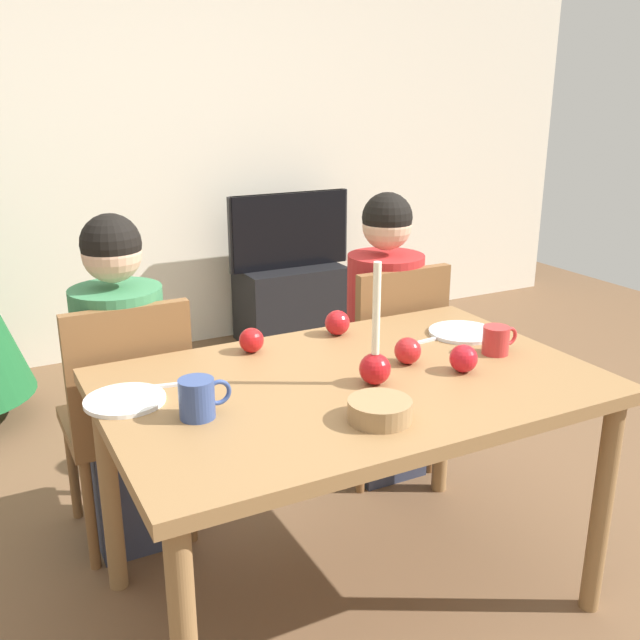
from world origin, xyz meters
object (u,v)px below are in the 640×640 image
at_px(plate_left, 125,400).
at_px(person_left_child, 124,391).
at_px(dining_table, 352,405).
at_px(chair_left, 128,410).
at_px(mug_right, 497,340).
at_px(person_right_child, 384,343).
at_px(tv, 290,230).
at_px(apple_by_right_mug, 337,323).
at_px(plate_right, 463,332).
at_px(chair_right, 388,358).
at_px(apple_by_left_plate, 408,351).
at_px(bowl_walnuts, 380,410).
at_px(apple_near_candle, 463,358).
at_px(tv_stand, 291,304).
at_px(candle_centerpiece, 375,360).
at_px(mug_left, 198,398).
at_px(apple_far_edge, 251,340).

bearing_deg(plate_left, person_left_child, 79.00).
relative_size(dining_table, chair_left, 1.56).
height_order(dining_table, mug_right, mug_right).
distance_m(person_right_child, tv, 1.71).
distance_m(dining_table, person_right_child, 0.83).
relative_size(person_left_child, apple_by_right_mug, 13.88).
bearing_deg(chair_left, plate_right, -22.83).
distance_m(chair_left, chair_right, 1.04).
xyz_separation_m(dining_table, chair_left, (-0.52, 0.61, -0.15)).
xyz_separation_m(chair_left, plate_left, (-0.10, -0.47, 0.24)).
distance_m(person_left_child, apple_by_left_plate, 0.98).
bearing_deg(bowl_walnuts, plate_right, 35.52).
distance_m(tv, apple_near_candle, 2.47).
distance_m(chair_left, tv_stand, 2.21).
distance_m(plate_right, apple_by_left_plate, 0.35).
bearing_deg(candle_centerpiece, chair_right, 54.31).
distance_m(tv, bowl_walnuts, 2.74).
bearing_deg(person_right_child, apple_by_left_plate, -116.79).
xyz_separation_m(apple_by_left_plate, apple_by_right_mug, (-0.06, 0.33, 0.00)).
height_order(apple_near_candle, apple_by_right_mug, apple_by_right_mug).
bearing_deg(person_right_child, mug_left, -145.56).
distance_m(person_right_child, plate_right, 0.51).
distance_m(apple_near_candle, apple_by_right_mug, 0.49).
bearing_deg(chair_left, person_right_child, 1.79).
height_order(tv, apple_by_left_plate, tv).
bearing_deg(tv, plate_left, -124.75).
xyz_separation_m(mug_left, apple_by_right_mug, (0.62, 0.40, -0.01)).
height_order(bowl_walnuts, apple_near_candle, apple_near_candle).
relative_size(person_left_child, tv_stand, 1.83).
bearing_deg(person_left_child, plate_right, -24.32).
height_order(person_left_child, apple_far_edge, person_left_child).
height_order(chair_right, plate_left, chair_right).
relative_size(mug_left, apple_by_left_plate, 1.69).
height_order(dining_table, chair_left, chair_left).
relative_size(plate_left, mug_right, 1.71).
bearing_deg(mug_left, plate_left, 129.64).
relative_size(person_right_child, apple_near_candle, 14.15).
bearing_deg(chair_right, bowl_walnuts, -124.14).
relative_size(tv, apple_by_left_plate, 9.68).
distance_m(chair_right, bowl_walnuts, 1.08).
height_order(chair_left, plate_left, chair_left).
relative_size(chair_right, plate_right, 3.91).
distance_m(tv_stand, apple_by_left_plate, 2.43).
relative_size(person_left_child, plate_left, 5.44).
bearing_deg(bowl_walnuts, person_left_child, 116.32).
distance_m(dining_table, plate_left, 0.64).
bearing_deg(plate_right, mug_right, -97.17).
relative_size(dining_table, apple_by_left_plate, 17.15).
height_order(tv, plate_left, tv).
height_order(tv_stand, apple_by_left_plate, apple_by_left_plate).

